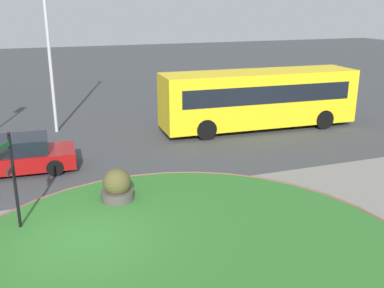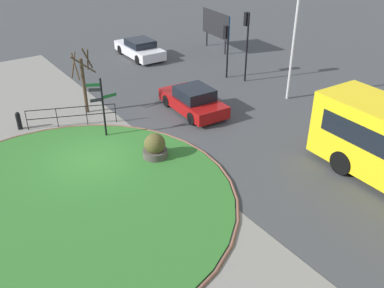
{
  "view_description": "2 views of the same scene",
  "coord_description": "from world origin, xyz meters",
  "px_view_note": "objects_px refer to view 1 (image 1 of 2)",
  "views": [
    {
      "loc": [
        -0.88,
        -11.12,
        6.25
      ],
      "look_at": [
        4.24,
        3.05,
        1.47
      ],
      "focal_mm": 41.48,
      "sensor_mm": 36.0,
      "label": 1
    },
    {
      "loc": [
        15.07,
        -5.42,
        9.52
      ],
      "look_at": [
        4.04,
        2.32,
        1.92
      ],
      "focal_mm": 39.47,
      "sensor_mm": 36.0,
      "label": 2
    }
  ],
  "objects_px": {
    "planter_near_signpost": "(117,188)",
    "car_far_lane": "(21,156)",
    "lamppost_tall": "(47,33)",
    "bus_yellow": "(259,98)",
    "signpost_directional": "(12,174)"
  },
  "relations": [
    {
      "from": "signpost_directional",
      "to": "lamppost_tall",
      "type": "relative_size",
      "value": 0.32
    },
    {
      "from": "lamppost_tall",
      "to": "signpost_directional",
      "type": "bearing_deg",
      "value": -99.25
    },
    {
      "from": "lamppost_tall",
      "to": "planter_near_signpost",
      "type": "height_order",
      "value": "lamppost_tall"
    },
    {
      "from": "signpost_directional",
      "to": "car_far_lane",
      "type": "bearing_deg",
      "value": 89.37
    },
    {
      "from": "signpost_directional",
      "to": "bus_yellow",
      "type": "distance_m",
      "value": 13.88
    },
    {
      "from": "bus_yellow",
      "to": "car_far_lane",
      "type": "distance_m",
      "value": 11.92
    },
    {
      "from": "bus_yellow",
      "to": "car_far_lane",
      "type": "bearing_deg",
      "value": -165.67
    },
    {
      "from": "bus_yellow",
      "to": "lamppost_tall",
      "type": "height_order",
      "value": "lamppost_tall"
    },
    {
      "from": "car_far_lane",
      "to": "planter_near_signpost",
      "type": "relative_size",
      "value": 3.63
    },
    {
      "from": "signpost_directional",
      "to": "planter_near_signpost",
      "type": "distance_m",
      "value": 3.4
    },
    {
      "from": "car_far_lane",
      "to": "lamppost_tall",
      "type": "xyz_separation_m",
      "value": [
        1.64,
        5.38,
        4.29
      ]
    },
    {
      "from": "bus_yellow",
      "to": "planter_near_signpost",
      "type": "height_order",
      "value": "bus_yellow"
    },
    {
      "from": "planter_near_signpost",
      "to": "car_far_lane",
      "type": "bearing_deg",
      "value": 125.92
    },
    {
      "from": "bus_yellow",
      "to": "car_far_lane",
      "type": "relative_size",
      "value": 2.41
    },
    {
      "from": "signpost_directional",
      "to": "lamppost_tall",
      "type": "distance_m",
      "value": 11.03
    }
  ]
}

